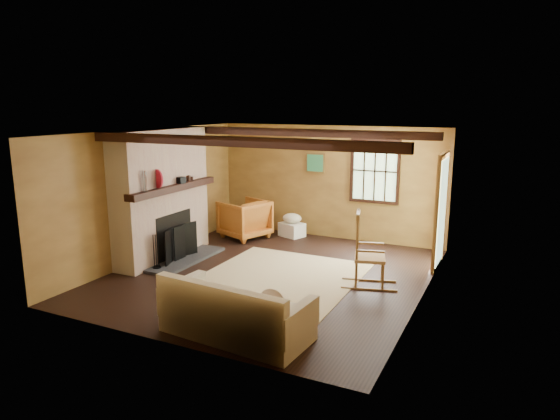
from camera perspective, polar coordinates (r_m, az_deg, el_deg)
The scene contains 10 objects.
ground at distance 8.55m, azimuth -1.07°, elevation -7.38°, with size 5.50×5.50×0.00m, color black.
room_envelope at distance 8.28m, azimuth 1.05°, elevation 3.65°, with size 5.02×5.52×2.44m.
fireplace at distance 9.45m, azimuth -13.24°, elevation 1.12°, with size 1.02×2.30×2.40m.
rug at distance 8.30m, azimuth -0.46°, elevation -7.98°, with size 2.50×3.00×0.01m, color beige.
rocking_chair at distance 8.02m, azimuth 9.93°, elevation -5.07°, with size 0.96×0.67×1.21m.
sofa at distance 6.33m, azimuth -5.21°, elevation -11.99°, with size 1.95×0.99×0.76m.
firewood_pile at distance 11.55m, azimuth -3.60°, elevation -1.56°, with size 0.70×0.13×0.26m.
laundry_basket at distance 10.89m, azimuth 1.37°, elevation -2.26°, with size 0.50×0.38×0.30m, color white.
basket_pillow at distance 10.83m, azimuth 1.38°, elevation -0.95°, with size 0.42×0.34×0.21m, color white.
armchair at distance 10.76m, azimuth -4.07°, elevation -1.02°, with size 0.89×0.91×0.83m, color #BF6026.
Camera 1 is at (3.65, -7.18, 2.85)m, focal length 32.00 mm.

